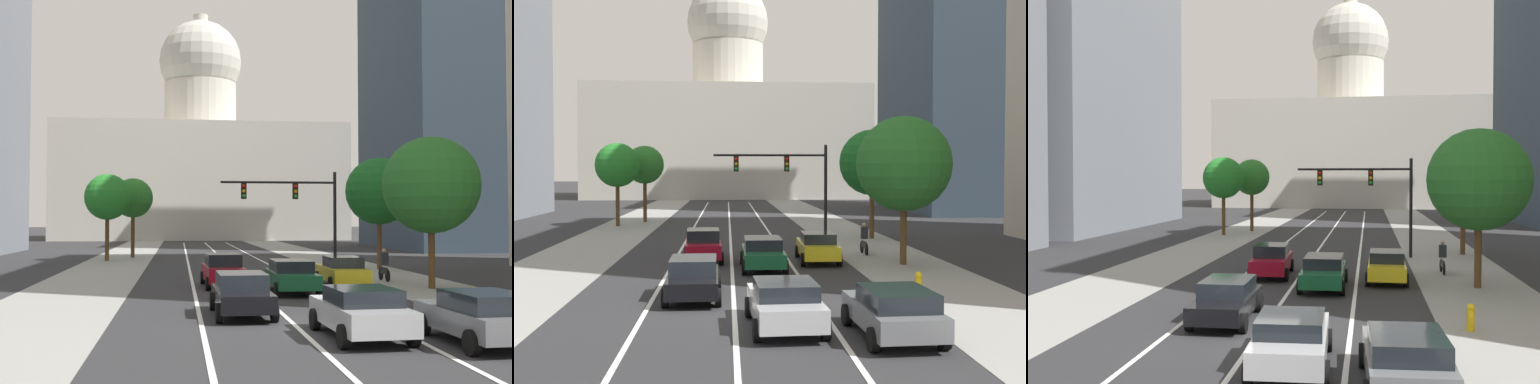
{
  "view_description": "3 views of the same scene",
  "coord_description": "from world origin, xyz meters",
  "views": [
    {
      "loc": [
        -3.6,
        -20.28,
        3.31
      ],
      "look_at": [
        0.92,
        17.74,
        4.88
      ],
      "focal_mm": 45.77,
      "sensor_mm": 36.0,
      "label": 1
    },
    {
      "loc": [
        -0.23,
        -20.9,
        4.61
      ],
      "look_at": [
        2.04,
        12.53,
        3.45
      ],
      "focal_mm": 44.78,
      "sensor_mm": 36.0,
      "label": 2
    },
    {
      "loc": [
        3.44,
        -17.67,
        4.98
      ],
      "look_at": [
        -1.71,
        17.66,
        4.13
      ],
      "focal_mm": 40.83,
      "sensor_mm": 36.0,
      "label": 3
    }
  ],
  "objects": [
    {
      "name": "ground_plane",
      "position": [
        0.0,
        40.0,
        0.0
      ],
      "size": [
        400.0,
        400.0,
        0.0
      ],
      "primitive_type": "plane",
      "color": "#2B2B2D"
    },
    {
      "name": "sidewalk_right",
      "position": [
        8.25,
        35.0,
        0.01
      ],
      "size": [
        5.0,
        130.0,
        0.01
      ],
      "primitive_type": "cube",
      "color": "gray",
      "rests_on": "ground"
    },
    {
      "name": "lane_stripe_right",
      "position": [
        2.88,
        25.0,
        0.01
      ],
      "size": [
        0.16,
        90.0,
        0.01
      ],
      "primitive_type": "cube",
      "color": "white",
      "rests_on": "ground"
    },
    {
      "name": "car_gray",
      "position": [
        4.32,
        -3.81,
        0.76
      ],
      "size": [
        2.25,
        4.22,
        1.41
      ],
      "rotation": [
        0.0,
        0.0,
        1.62
      ],
      "color": "slate",
      "rests_on": "ground"
    },
    {
      "name": "street_tree_mid_right",
      "position": [
        8.34,
        9.53,
        4.91
      ],
      "size": [
        4.63,
        4.63,
        7.23
      ],
      "color": "#51381E",
      "rests_on": "ground"
    },
    {
      "name": "car_yellow",
      "position": [
        4.31,
        10.79,
        0.77
      ],
      "size": [
        2.04,
        4.71,
        1.48
      ],
      "rotation": [
        0.0,
        0.0,
        1.55
      ],
      "color": "yellow",
      "rests_on": "ground"
    },
    {
      "name": "car_crimson",
      "position": [
        -1.44,
        11.47,
        0.82
      ],
      "size": [
        2.11,
        4.61,
        1.61
      ],
      "rotation": [
        0.0,
        0.0,
        1.61
      ],
      "color": "maroon",
      "rests_on": "ground"
    },
    {
      "name": "cyclist",
      "position": [
        7.26,
        13.37,
        0.85
      ],
      "size": [
        0.37,
        1.7,
        1.72
      ],
      "rotation": [
        0.0,
        0.0,
        1.6
      ],
      "color": "black",
      "rests_on": "ground"
    },
    {
      "name": "fire_hydrant",
      "position": [
        6.74,
        1.79,
        0.46
      ],
      "size": [
        0.26,
        0.35,
        0.91
      ],
      "color": "yellow",
      "rests_on": "ground"
    },
    {
      "name": "street_tree_near_left",
      "position": [
        -7.45,
        35.98,
        5.04
      ],
      "size": [
        3.37,
        3.37,
        6.75
      ],
      "color": "#51381E",
      "rests_on": "ground"
    },
    {
      "name": "street_tree_mid_left",
      "position": [
        -9.16,
        31.93,
        4.99
      ],
      "size": [
        3.62,
        3.62,
        6.82
      ],
      "color": "#51381E",
      "rests_on": "ground"
    },
    {
      "name": "car_green",
      "position": [
        1.44,
        8.62,
        0.77
      ],
      "size": [
        2.06,
        4.69,
        1.45
      ],
      "rotation": [
        0.0,
        0.0,
        1.57
      ],
      "color": "#14512D",
      "rests_on": "ground"
    },
    {
      "name": "street_tree_far_right",
      "position": [
        9.5,
        21.32,
        5.1
      ],
      "size": [
        4.41,
        4.41,
        7.33
      ],
      "color": "#51381E",
      "rests_on": "ground"
    },
    {
      "name": "lane_stripe_left",
      "position": [
        -2.88,
        25.0,
        0.01
      ],
      "size": [
        0.16,
        90.0,
        0.01
      ],
      "primitive_type": "cube",
      "color": "white",
      "rests_on": "ground"
    },
    {
      "name": "car_silver",
      "position": [
        1.44,
        -2.55,
        0.75
      ],
      "size": [
        2.23,
        4.36,
        1.41
      ],
      "rotation": [
        0.0,
        0.0,
        1.61
      ],
      "color": "#B2B5BA",
      "rests_on": "ground"
    },
    {
      "name": "lane_stripe_center",
      "position": [
        0.0,
        25.0,
        0.01
      ],
      "size": [
        0.16,
        90.0,
        0.01
      ],
      "primitive_type": "cube",
      "color": "white",
      "rests_on": "ground"
    },
    {
      "name": "capitol_building",
      "position": [
        0.0,
        90.14,
        11.9
      ],
      "size": [
        45.32,
        26.4,
        38.03
      ],
      "color": "beige",
      "rests_on": "ground"
    },
    {
      "name": "traffic_signal_mast",
      "position": [
        3.75,
        19.34,
        4.35
      ],
      "size": [
        7.22,
        0.39,
        6.21
      ],
      "color": "black",
      "rests_on": "ground"
    },
    {
      "name": "sidewalk_left",
      "position": [
        -8.25,
        35.0,
        0.01
      ],
      "size": [
        5.0,
        130.0,
        0.01
      ],
      "primitive_type": "cube",
      "color": "gray",
      "rests_on": "ground"
    },
    {
      "name": "car_black",
      "position": [
        -1.44,
        2.02,
        0.76
      ],
      "size": [
        2.04,
        4.4,
        1.46
      ],
      "rotation": [
        0.0,
        0.0,
        1.58
      ],
      "color": "black",
      "rests_on": "ground"
    }
  ]
}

